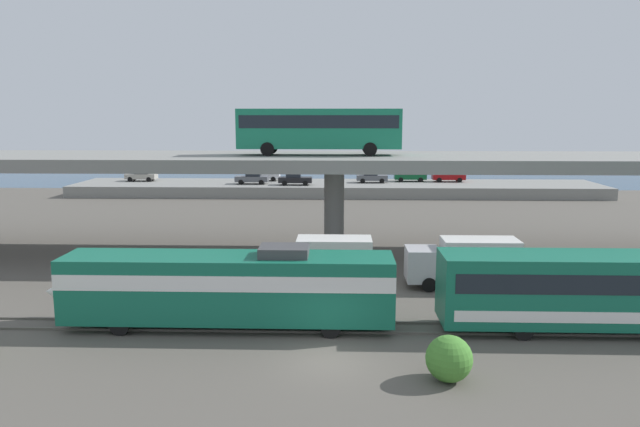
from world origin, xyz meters
TOP-DOWN VIEW (x-y plane):
  - ground_plane at (0.00, 0.00)m, footprint 260.00×260.00m
  - rail_strip_near at (0.00, 3.27)m, footprint 110.00×0.12m
  - rail_strip_far at (0.00, 4.73)m, footprint 110.00×0.12m
  - train_locomotive at (-5.91, 4.00)m, footprint 17.44×3.04m
  - highway_overpass at (0.00, 20.00)m, footprint 96.00×10.56m
  - transit_bus_on_overpass at (-1.11, 20.01)m, footprint 12.00×2.68m
  - service_truck_west at (8.15, 11.46)m, footprint 6.80×2.46m
  - service_truck_east at (-0.79, 11.46)m, footprint 6.80×2.46m
  - pier_parking_lot at (0.00, 55.00)m, footprint 69.50×10.68m
  - parked_car_0 at (-26.83, 56.48)m, footprint 4.16×1.92m
  - parked_car_1 at (4.71, 55.64)m, footprint 4.13×1.87m
  - parked_car_2 at (10.09, 57.25)m, footprint 4.32×1.98m
  - parked_car_3 at (-11.13, 53.58)m, footprint 4.31×1.88m
  - parked_car_4 at (-5.40, 52.60)m, footprint 4.33×1.85m
  - parked_car_5 at (15.26, 56.98)m, footprint 4.40×1.85m
  - parked_car_6 at (-10.01, 57.56)m, footprint 4.36×1.95m
  - harbor_water at (0.00, 78.00)m, footprint 140.00×36.00m
  - shrub_right at (4.81, -1.84)m, footprint 1.88×1.88m

SIDE VIEW (x-z plane):
  - ground_plane at x=0.00m, z-range 0.00..0.00m
  - harbor_water at x=0.00m, z-range 0.00..0.01m
  - rail_strip_near at x=0.00m, z-range 0.00..0.12m
  - rail_strip_far at x=0.00m, z-range 0.00..0.12m
  - pier_parking_lot at x=0.00m, z-range 0.00..1.46m
  - shrub_right at x=4.81m, z-range 0.00..1.88m
  - service_truck_west at x=8.15m, z-range 0.12..3.16m
  - service_truck_east at x=-0.79m, z-range 0.12..3.16m
  - train_locomotive at x=-5.91m, z-range 0.10..4.28m
  - parked_car_1 at x=4.71m, z-range 1.48..2.98m
  - parked_car_4 at x=-5.40m, z-range 1.48..2.98m
  - parked_car_0 at x=-26.83m, z-range 1.48..2.98m
  - parked_car_3 at x=-11.13m, z-range 1.48..2.98m
  - parked_car_5 at x=15.26m, z-range 1.48..2.98m
  - parked_car_6 at x=-10.01m, z-range 1.48..2.98m
  - parked_car_2 at x=10.09m, z-range 1.48..2.98m
  - highway_overpass at x=0.00m, z-range 3.14..10.70m
  - transit_bus_on_overpass at x=-1.11m, z-range 7.92..11.32m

